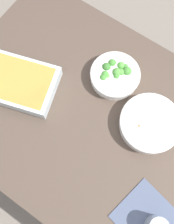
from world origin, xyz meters
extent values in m
plane|color=slate|center=(0.00, 0.00, 0.00)|extent=(6.00, 6.00, 0.00)
cube|color=#4C3D33|center=(0.00, 0.00, 0.72)|extent=(1.20, 0.90, 0.04)
cylinder|color=#4C3D33|center=(0.54, -0.39, 0.35)|extent=(0.06, 0.06, 0.70)
cylinder|color=white|center=(-0.24, -0.10, 0.77)|extent=(0.24, 0.24, 0.05)
torus|color=white|center=(-0.24, -0.10, 0.79)|extent=(0.25, 0.25, 0.01)
cylinder|color=olive|center=(-0.24, -0.10, 0.77)|extent=(0.20, 0.20, 0.03)
sphere|color=silver|center=(-0.24, -0.10, 0.79)|extent=(0.02, 0.02, 0.02)
sphere|color=olive|center=(-0.23, -0.07, 0.79)|extent=(0.01, 0.01, 0.01)
sphere|color=silver|center=(-0.25, -0.09, 0.79)|extent=(0.02, 0.02, 0.02)
sphere|color=olive|center=(-0.21, -0.05, 0.79)|extent=(0.02, 0.02, 0.02)
sphere|color=#C66633|center=(-0.23, -0.04, 0.79)|extent=(0.01, 0.01, 0.01)
cylinder|color=white|center=(-0.01, -0.19, 0.77)|extent=(0.21, 0.21, 0.05)
torus|color=white|center=(-0.01, -0.19, 0.79)|extent=(0.21, 0.21, 0.01)
cylinder|color=#8CB272|center=(-0.01, -0.19, 0.77)|extent=(0.17, 0.17, 0.02)
sphere|color=#569E42|center=(0.01, -0.17, 0.78)|extent=(0.02, 0.02, 0.02)
sphere|color=#569E42|center=(-0.01, -0.24, 0.79)|extent=(0.03, 0.03, 0.03)
sphere|color=#478C38|center=(-0.03, -0.25, 0.78)|extent=(0.02, 0.02, 0.02)
sphere|color=#3D7A33|center=(0.04, -0.20, 0.79)|extent=(0.04, 0.04, 0.04)
sphere|color=#478C38|center=(-0.04, -0.23, 0.79)|extent=(0.04, 0.04, 0.04)
sphere|color=#569E42|center=(-0.01, -0.20, 0.79)|extent=(0.04, 0.04, 0.04)
sphere|color=#478C38|center=(0.02, -0.17, 0.79)|extent=(0.03, 0.03, 0.03)
sphere|color=#3D7A33|center=(-0.01, -0.19, 0.79)|extent=(0.03, 0.03, 0.03)
sphere|color=#478C38|center=(0.02, -0.15, 0.79)|extent=(0.03, 0.03, 0.03)
sphere|color=#478C38|center=(0.03, -0.23, 0.79)|extent=(0.03, 0.03, 0.03)
sphere|color=#569E42|center=(-0.03, -0.21, 0.79)|extent=(0.03, 0.03, 0.03)
sphere|color=#478C38|center=(-0.02, -0.19, 0.79)|extent=(0.03, 0.03, 0.03)
cube|color=silver|center=(0.30, 0.06, 0.77)|extent=(0.35, 0.30, 0.06)
cube|color=gold|center=(0.30, 0.06, 0.78)|extent=(0.31, 0.26, 0.04)
ellipsoid|color=silver|center=(-0.29, -0.09, 0.75)|extent=(0.04, 0.03, 0.01)
camera|label=1|loc=(-0.19, 0.27, 1.80)|focal=42.53mm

